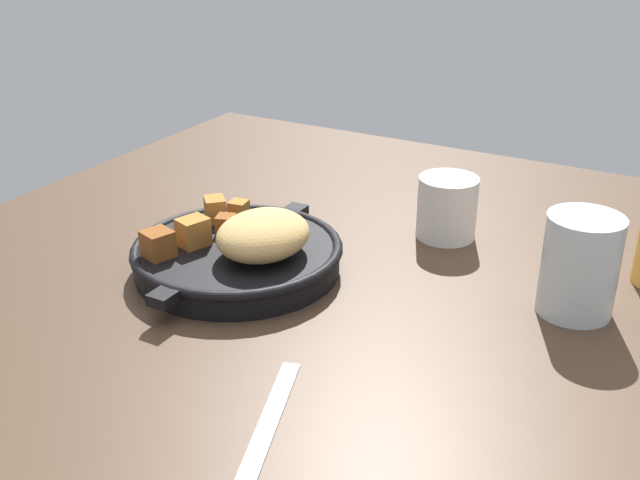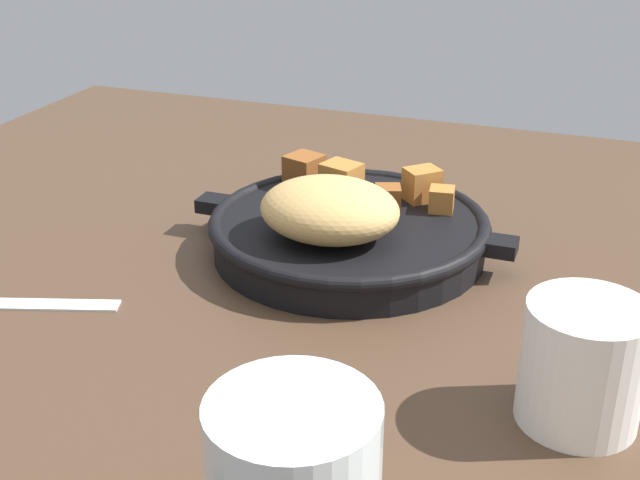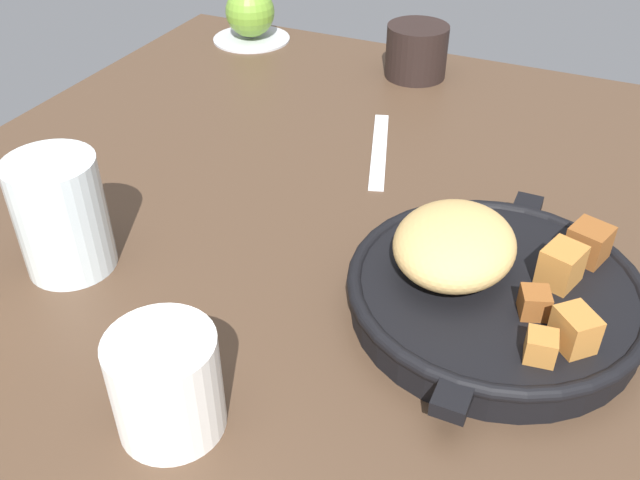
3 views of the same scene
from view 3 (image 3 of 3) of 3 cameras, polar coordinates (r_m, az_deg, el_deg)
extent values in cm
cube|color=#473323|center=(60.86, 3.82, -4.50)|extent=(106.96, 100.92, 2.40)
cylinder|color=black|center=(58.05, 13.97, -4.56)|extent=(23.01, 23.01, 3.06)
torus|color=black|center=(57.24, 14.15, -3.58)|extent=(23.75, 23.75, 1.20)
cube|color=black|center=(67.70, 16.52, 2.64)|extent=(2.64, 2.40, 1.20)
cube|color=black|center=(48.20, 10.67, -12.72)|extent=(2.64, 2.40, 1.20)
ellipsoid|color=tan|center=(56.44, 10.88, -0.34)|extent=(11.25, 9.60, 4.70)
cube|color=#A86B2D|center=(57.65, 19.04, -1.96)|extent=(3.87, 3.53, 3.20)
cube|color=#A86B2D|center=(52.41, 20.02, -6.87)|extent=(3.70, 3.69, 2.89)
cube|color=brown|center=(54.37, 17.05, -4.89)|extent=(2.72, 2.68, 2.08)
cube|color=brown|center=(61.13, 21.02, -0.20)|extent=(3.72, 3.70, 2.95)
cube|color=#A86B2D|center=(51.01, 17.52, -8.27)|extent=(2.33, 2.34, 2.07)
cylinder|color=#B7BABF|center=(110.94, -5.59, 16.05)|extent=(11.58, 11.58, 0.60)
sphere|color=olive|center=(109.64, -5.71, 17.98)|extent=(7.29, 7.29, 7.29)
cube|color=silver|center=(79.47, 4.84, 7.38)|extent=(16.78, 6.90, 0.36)
cylinder|color=silver|center=(62.93, -20.31, 1.89)|extent=(7.63, 7.63, 10.47)
cylinder|color=black|center=(97.53, 7.86, 14.97)|extent=(8.18, 8.18, 6.93)
cylinder|color=silver|center=(47.74, -12.39, -11.38)|extent=(7.29, 7.29, 7.71)
camera|label=1|loc=(1.18, -0.94, 36.73)|focal=42.58mm
camera|label=2|loc=(0.71, -48.62, 19.43)|focal=47.02mm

